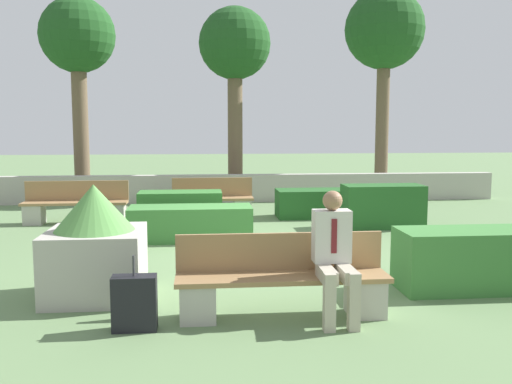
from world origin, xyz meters
name	(u,v)px	position (x,y,z in m)	size (l,w,h in m)	color
ground_plane	(261,254)	(0.00, 0.00, 0.00)	(60.00, 60.00, 0.00)	#607F51
perimeter_wall	(236,188)	(0.00, 5.98, 0.35)	(13.58, 0.30, 0.70)	#ADA89E
bench_front	(282,284)	(-0.07, -2.87, 0.34)	(2.20, 0.49, 0.84)	#937047
bench_left_side	(213,203)	(-0.66, 3.50, 0.32)	(1.72, 0.49, 0.84)	#937047
bench_right_side	(76,207)	(-3.43, 3.09, 0.33)	(2.06, 0.49, 0.84)	#937047
person_seated_man	(334,250)	(0.43, -3.02, 0.72)	(0.38, 0.63, 1.31)	#B2A893
hedge_block_near_left	(191,223)	(-1.09, 1.16, 0.29)	(2.10, 0.77, 0.58)	#3D7A38
hedge_block_mid_left	(181,210)	(-1.30, 2.26, 0.36)	(1.57, 0.69, 0.72)	#33702D
hedge_block_mid_right	(480,259)	(2.44, -2.14, 0.37)	(1.98, 0.73, 0.73)	#3D7A38
hedge_block_far_left	(383,206)	(2.59, 2.04, 0.41)	(1.53, 0.66, 0.82)	#235623
hedge_block_far_right	(322,203)	(1.69, 3.38, 0.30)	(1.97, 0.80, 0.59)	#235623
planter_corner_right	(95,246)	(-2.11, -2.02, 0.60)	(1.08, 1.08, 1.31)	#ADA89E
suitcase	(135,303)	(-1.55, -3.15, 0.27)	(0.43, 0.21, 0.74)	black
tree_leftmost	(78,42)	(-4.16, 7.45, 4.18)	(2.01, 2.01, 5.37)	brown
tree_center_left	(235,50)	(0.03, 7.00, 3.97)	(1.93, 1.93, 5.10)	brown
tree_center_right	(384,34)	(4.25, 7.35, 4.50)	(2.22, 2.22, 5.74)	brown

